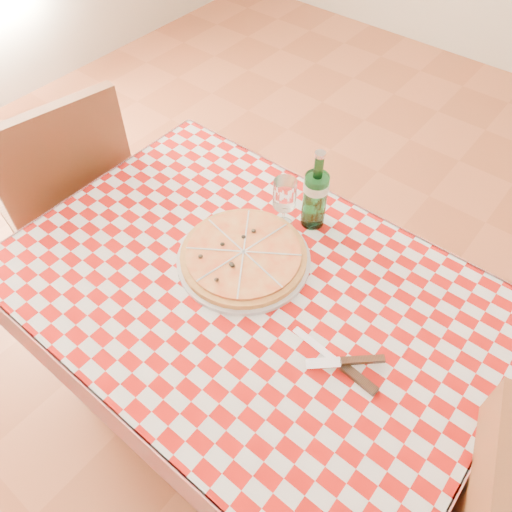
{
  "coord_description": "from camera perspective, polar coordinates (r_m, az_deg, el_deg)",
  "views": [
    {
      "loc": [
        0.51,
        -0.6,
        1.82
      ],
      "look_at": [
        -0.02,
        0.06,
        0.82
      ],
      "focal_mm": 35.0,
      "sensor_mm": 36.0,
      "label": 1
    }
  ],
  "objects": [
    {
      "name": "pizza_plate",
      "position": [
        1.36,
        -1.43,
        0.12
      ],
      "size": [
        0.43,
        0.43,
        0.05
      ],
      "primitive_type": null,
      "rotation": [
        0.0,
        0.0,
        -0.19
      ],
      "color": "#C48641",
      "rests_on": "tablecloth"
    },
    {
      "name": "water_bottle",
      "position": [
        1.4,
        6.86,
        7.53
      ],
      "size": [
        0.09,
        0.09,
        0.26
      ],
      "primitive_type": null,
      "rotation": [
        0.0,
        0.0,
        -0.21
      ],
      "color": "#175F26",
      "rests_on": "tablecloth"
    },
    {
      "name": "cutlery",
      "position": [
        1.21,
        9.64,
        -11.9
      ],
      "size": [
        0.32,
        0.3,
        0.03
      ],
      "primitive_type": null,
      "rotation": [
        0.0,
        0.0,
        0.4
      ],
      "color": "silver",
      "rests_on": "tablecloth"
    },
    {
      "name": "wine_glass",
      "position": [
        1.41,
        3.24,
        5.92
      ],
      "size": [
        0.09,
        0.09,
        0.17
      ],
      "primitive_type": null,
      "rotation": [
        0.0,
        0.0,
        -0.43
      ],
      "color": "white",
      "rests_on": "tablecloth"
    },
    {
      "name": "dining_table",
      "position": [
        1.4,
        -0.91,
        -6.03
      ],
      "size": [
        1.2,
        0.8,
        0.75
      ],
      "color": "brown",
      "rests_on": "ground"
    },
    {
      "name": "tablecloth",
      "position": [
        1.33,
        -0.96,
        -3.74
      ],
      "size": [
        1.3,
        0.9,
        0.01
      ],
      "primitive_type": "cube",
      "color": "#A00E09",
      "rests_on": "dining_table"
    },
    {
      "name": "chair_far",
      "position": [
        1.98,
        -20.65,
        6.57
      ],
      "size": [
        0.52,
        0.52,
        0.98
      ],
      "rotation": [
        0.0,
        0.0,
        2.95
      ],
      "color": "brown",
      "rests_on": "ground"
    }
  ]
}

